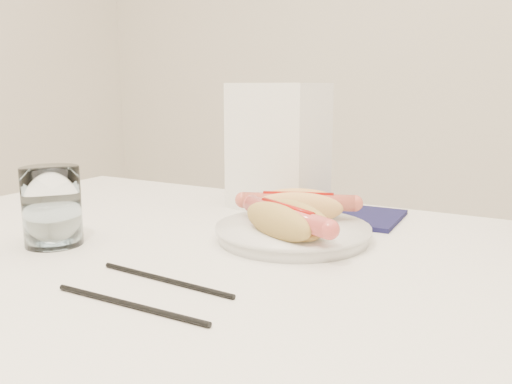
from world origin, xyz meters
The scene contains 9 objects.
table centered at (0.00, 0.00, 0.69)m, with size 1.20×0.80×0.75m.
plate centered at (0.05, 0.12, 0.76)m, with size 0.22×0.22×0.02m, color silver.
hotdog_left centered at (0.04, 0.16, 0.79)m, with size 0.17×0.11×0.05m.
hotdog_right centered at (0.06, 0.07, 0.79)m, with size 0.17×0.13×0.05m.
water_glass centered at (-0.23, -0.06, 0.81)m, with size 0.08×0.08×0.11m, color silver.
chopstick_near centered at (0.00, -0.11, 0.75)m, with size 0.01×0.01×0.19m, color black.
chopstick_far centered at (0.01, -0.18, 0.75)m, with size 0.01×0.01×0.20m, color black.
napkin_box centered at (-0.06, 0.28, 0.86)m, with size 0.17×0.09×0.22m, color white.
navy_napkin centered at (0.09, 0.29, 0.75)m, with size 0.14×0.14×0.01m, color #121239.
Camera 1 is at (0.37, -0.57, 0.97)m, focal length 38.07 mm.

